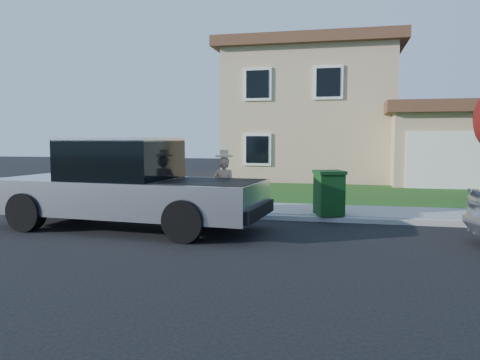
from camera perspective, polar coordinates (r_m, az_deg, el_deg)
name	(u,v)px	position (r m, az deg, el deg)	size (l,w,h in m)	color
ground	(251,244)	(9.39, 1.34, -7.79)	(80.00, 80.00, 0.00)	black
curb	(312,219)	(12.08, 8.75, -4.68)	(40.00, 0.20, 0.12)	gray
sidewalk	(315,212)	(13.16, 9.08, -3.82)	(40.00, 2.00, 0.15)	gray
lawn	(322,194)	(17.62, 10.01, -1.69)	(40.00, 7.00, 0.10)	#184012
house	(337,118)	(25.39, 11.69, 7.36)	(14.00, 11.30, 6.85)	tan
pickup_truck	(127,186)	(11.18, -13.60, -0.74)	(6.60, 2.75, 2.12)	black
woman	(224,188)	(11.82, -1.94, -0.93)	(0.64, 0.46, 1.81)	tan
trash_bin	(329,192)	(12.16, 10.79, -1.48)	(0.91, 0.98, 1.13)	black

